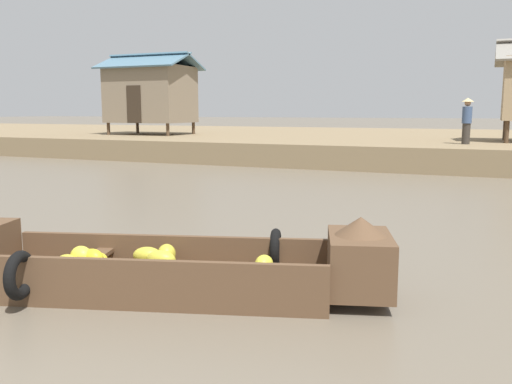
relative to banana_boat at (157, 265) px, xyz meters
name	(u,v)px	position (x,y,z in m)	size (l,w,h in m)	color
ground_plane	(296,213)	(-0.12, 5.25, -0.34)	(300.00, 300.00, 0.00)	#665B4C
riverbank_strip	(411,143)	(-0.12, 23.22, 0.10)	(160.00, 20.00, 0.87)	#7F6B4C
banana_boat	(157,265)	(0.00, 0.00, 0.00)	(5.25, 2.57, 0.94)	brown
stilt_house_left	(151,93)	(-12.41, 18.41, 2.61)	(4.59, 3.37, 4.05)	#4C3826
vendor_person	(467,118)	(2.70, 15.99, 1.46)	(0.44, 0.44, 1.66)	#332D28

